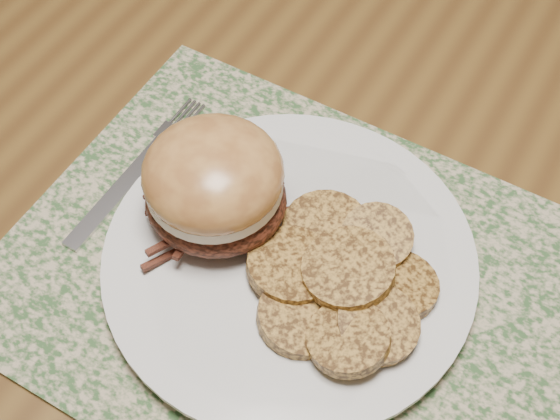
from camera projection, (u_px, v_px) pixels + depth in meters
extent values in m
cube|color=brown|center=(153.00, 147.00, 0.68)|extent=(1.50, 0.90, 0.04)
cube|color=#30512A|center=(309.00, 289.00, 0.58)|extent=(0.45, 0.33, 0.00)
cylinder|color=silver|center=(289.00, 261.00, 0.58)|extent=(0.26, 0.26, 0.02)
ellipsoid|color=black|center=(216.00, 199.00, 0.57)|extent=(0.12, 0.12, 0.04)
cylinder|color=beige|center=(214.00, 182.00, 0.56)|extent=(0.12, 0.12, 0.01)
ellipsoid|color=#AC7338|center=(213.00, 173.00, 0.55)|extent=(0.12, 0.12, 0.06)
cylinder|color=#A57730|center=(326.00, 230.00, 0.58)|extent=(0.07, 0.07, 0.01)
cylinder|color=#A57730|center=(377.00, 237.00, 0.57)|extent=(0.07, 0.07, 0.02)
cylinder|color=#A57730|center=(398.00, 285.00, 0.55)|extent=(0.08, 0.08, 0.02)
cylinder|color=#A57730|center=(291.00, 266.00, 0.55)|extent=(0.09, 0.09, 0.02)
cylinder|color=#A57730|center=(348.00, 269.00, 0.54)|extent=(0.09, 0.09, 0.02)
cylinder|color=#A57730|center=(378.00, 324.00, 0.53)|extent=(0.07, 0.07, 0.02)
cylinder|color=#A57730|center=(302.00, 316.00, 0.54)|extent=(0.09, 0.09, 0.02)
cylinder|color=#A57730|center=(348.00, 338.00, 0.52)|extent=(0.08, 0.08, 0.02)
cube|color=#B2B2B9|center=(118.00, 192.00, 0.62)|extent=(0.02, 0.12, 0.00)
cube|color=#B2B2B9|center=(169.00, 134.00, 0.66)|extent=(0.02, 0.02, 0.00)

